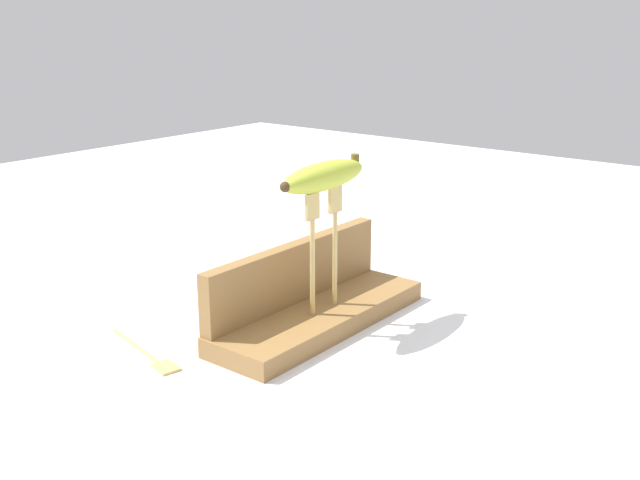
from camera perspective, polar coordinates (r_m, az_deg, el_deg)
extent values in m
plane|color=silver|center=(1.09, 0.00, -6.46)|extent=(3.00, 3.00, 0.00)
cube|color=olive|center=(1.09, 0.00, -5.77)|extent=(0.36, 0.11, 0.03)
cube|color=olive|center=(1.09, -1.92, -2.42)|extent=(0.36, 0.02, 0.09)
cylinder|color=tan|center=(1.04, -0.57, -2.09)|extent=(0.01, 0.01, 0.14)
cube|color=tan|center=(1.01, -0.59, 2.52)|extent=(0.03, 0.01, 0.04)
cylinder|color=tan|center=(1.07, 1.12, -1.41)|extent=(0.01, 0.01, 0.14)
cube|color=tan|center=(1.05, 1.15, 3.04)|extent=(0.03, 0.01, 0.04)
ellipsoid|color=#B2C138|center=(1.02, 0.30, 4.81)|extent=(0.17, 0.05, 0.04)
cylinder|color=brown|center=(1.08, 2.84, 5.97)|extent=(0.01, 0.01, 0.02)
sphere|color=#3F2D19|center=(0.96, -2.64, 4.00)|extent=(0.01, 0.01, 0.01)
cylinder|color=tan|center=(1.06, -13.67, -7.59)|extent=(0.04, 0.13, 0.01)
cube|color=tan|center=(0.99, -11.51, -9.25)|extent=(0.03, 0.04, 0.01)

